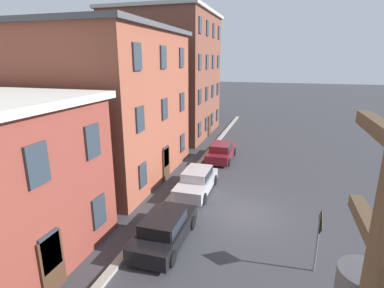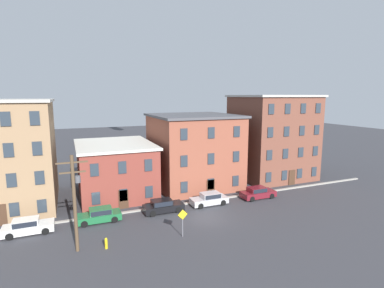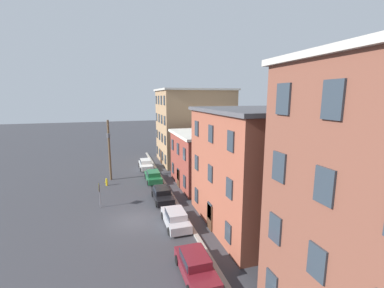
{
  "view_description": "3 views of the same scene",
  "coord_description": "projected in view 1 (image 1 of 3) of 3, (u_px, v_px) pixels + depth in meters",
  "views": [
    {
      "loc": [
        -14.8,
        -1.38,
        8.05
      ],
      "look_at": [
        0.07,
        3.05,
        3.68
      ],
      "focal_mm": 28.0,
      "sensor_mm": 36.0,
      "label": 1
    },
    {
      "loc": [
        -12.85,
        -27.18,
        12.73
      ],
      "look_at": [
        0.28,
        4.48,
        7.22
      ],
      "focal_mm": 28.0,
      "sensor_mm": 36.0,
      "label": 2
    },
    {
      "loc": [
        22.35,
        -1.37,
        11.11
      ],
      "look_at": [
        0.57,
        5.27,
        6.9
      ],
      "focal_mm": 24.0,
      "sensor_mm": 36.0,
      "label": 3
    }
  ],
  "objects": [
    {
      "name": "car_maroon",
      "position": [
        221.0,
        151.0,
        24.83
      ],
      "size": [
        4.4,
        1.92,
        1.43
      ],
      "color": "maroon",
      "rests_on": "ground_plane"
    },
    {
      "name": "car_black",
      "position": [
        164.0,
        228.0,
        13.46
      ],
      "size": [
        4.4,
        1.92,
        1.43
      ],
      "color": "black",
      "rests_on": "ground_plane"
    },
    {
      "name": "kerb_strip",
      "position": [
        168.0,
        202.0,
        17.44
      ],
      "size": [
        56.0,
        0.36,
        0.16
      ],
      "primitive_type": "cube",
      "color": "#9E998E",
      "rests_on": "ground_plane"
    },
    {
      "name": "apartment_annex",
      "position": [
        167.0,
        75.0,
        32.67
      ],
      "size": [
        11.47,
        10.17,
        12.87
      ],
      "color": "brown",
      "rests_on": "ground_plane"
    },
    {
      "name": "apartment_far",
      "position": [
        90.0,
        103.0,
        21.25
      ],
      "size": [
        11.43,
        11.79,
        10.15
      ],
      "color": "brown",
      "rests_on": "ground_plane"
    },
    {
      "name": "car_silver",
      "position": [
        197.0,
        180.0,
        18.82
      ],
      "size": [
        4.4,
        1.92,
        1.43
      ],
      "color": "#B7B7BC",
      "rests_on": "ground_plane"
    },
    {
      "name": "caution_sign",
      "position": [
        319.0,
        231.0,
        11.36
      ],
      "size": [
        1.02,
        0.08,
        2.66
      ],
      "color": "slate",
      "rests_on": "ground_plane"
    },
    {
      "name": "ground_plane",
      "position": [
        245.0,
        214.0,
        16.22
      ],
      "size": [
        200.0,
        200.0,
        0.0
      ],
      "primitive_type": "plane",
      "color": "#38383D"
    }
  ]
}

